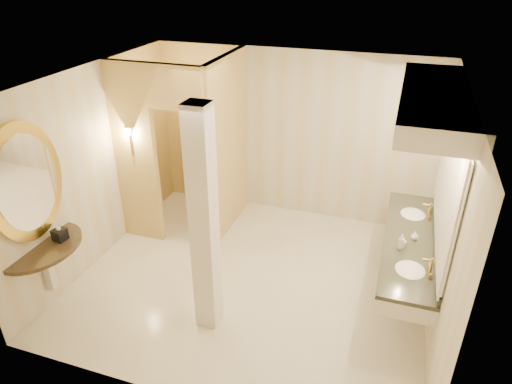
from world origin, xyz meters
TOP-DOWN VIEW (x-y plane):
  - floor at (0.00, 0.00)m, footprint 4.50×4.50m
  - ceiling at (0.00, 0.00)m, footprint 4.50×4.50m
  - wall_back at (0.00, 2.00)m, footprint 4.50×0.02m
  - wall_front at (0.00, -2.00)m, footprint 4.50×0.02m
  - wall_left at (-2.25, 0.00)m, footprint 0.02×4.00m
  - wall_right at (2.25, 0.00)m, footprint 0.02×4.00m
  - toilet_closet at (-1.13, 0.96)m, footprint 1.50×1.55m
  - wall_sconce at (-1.93, 0.43)m, footprint 0.14×0.14m
  - vanity at (1.98, 0.28)m, footprint 0.75×2.52m
  - console_shelf at (-2.21, -1.23)m, footprint 1.08×1.08m
  - pillar at (-0.23, -0.90)m, footprint 0.25×0.25m
  - tissue_box at (-2.06, -1.06)m, footprint 0.16×0.16m
  - toilet at (-1.24, 1.51)m, footprint 0.54×0.83m
  - soap_bottle_a at (1.85, 0.06)m, footprint 0.08×0.08m
  - soap_bottle_b at (1.98, 0.28)m, footprint 0.11×0.11m
  - soap_bottle_c at (1.83, 0.04)m, footprint 0.09×0.09m

SIDE VIEW (x-z plane):
  - floor at x=0.00m, z-range 0.00..0.00m
  - toilet at x=-1.24m, z-range 0.00..0.79m
  - soap_bottle_b at x=1.98m, z-range 0.88..0.98m
  - soap_bottle_a at x=1.85m, z-range 0.88..1.01m
  - tissue_box at x=-2.06m, z-range 0.88..1.02m
  - soap_bottle_c at x=1.83m, z-range 0.88..1.06m
  - console_shelf at x=-2.21m, z-range 0.35..2.34m
  - wall_back at x=0.00m, z-range 0.00..2.70m
  - wall_front at x=0.00m, z-range 0.00..2.70m
  - wall_left at x=-2.25m, z-range 0.00..2.70m
  - wall_right at x=2.25m, z-range 0.00..2.70m
  - pillar at x=-0.23m, z-range 0.00..2.70m
  - toilet_closet at x=-1.13m, z-range 0.04..2.74m
  - vanity at x=1.98m, z-range 0.58..2.67m
  - wall_sconce at x=-1.93m, z-range 1.52..1.94m
  - ceiling at x=0.00m, z-range 2.70..2.70m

